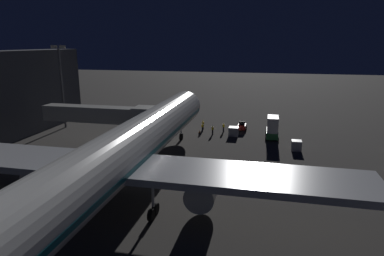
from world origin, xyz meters
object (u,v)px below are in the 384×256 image
(apron_floodlight_mast, at_px, (61,80))
(ground_crew_by_belt_loader, at_px, (203,124))
(baggage_tug_lead, at_px, (242,127))
(baggage_container_far_row, at_px, (234,131))
(ground_crew_under_port_wing, at_px, (224,127))
(traffic_cone_nose_port, at_px, (199,132))
(jet_bridge, at_px, (107,115))
(traffic_cone_nose_starboard, at_px, (177,130))
(catering_truck, at_px, (272,127))
(baggage_container_near_belt, at_px, (296,145))
(ground_crew_near_nose_gear, at_px, (202,127))
(ground_crew_by_tug, at_px, (213,130))
(airliner_at_gate, at_px, (112,162))

(apron_floodlight_mast, height_order, ground_crew_by_belt_loader, apron_floodlight_mast)
(baggage_tug_lead, relative_size, ground_crew_by_belt_loader, 1.34)
(baggage_container_far_row, bearing_deg, ground_crew_under_port_wing, -45.01)
(ground_crew_by_belt_loader, distance_m, traffic_cone_nose_port, 2.93)
(jet_bridge, height_order, traffic_cone_nose_starboard, jet_bridge)
(catering_truck, bearing_deg, baggage_container_near_belt, 120.72)
(baggage_container_near_belt, bearing_deg, ground_crew_near_nose_gear, -25.61)
(apron_floodlight_mast, distance_m, baggage_container_far_row, 35.42)
(ground_crew_near_nose_gear, distance_m, traffic_cone_nose_starboard, 4.95)
(baggage_container_far_row, xyz_separation_m, ground_crew_near_nose_gear, (6.21, -1.52, 0.16))
(catering_truck, relative_size, ground_crew_near_nose_gear, 3.06)
(baggage_tug_lead, bearing_deg, baggage_container_far_row, 73.44)
(traffic_cone_nose_port, xyz_separation_m, traffic_cone_nose_starboard, (4.40, 0.00, 0.00))
(catering_truck, bearing_deg, ground_crew_near_nose_gear, -7.59)
(ground_crew_under_port_wing, bearing_deg, traffic_cone_nose_starboard, 11.15)
(apron_floodlight_mast, height_order, ground_crew_under_port_wing, apron_floodlight_mast)
(traffic_cone_nose_port, bearing_deg, ground_crew_by_tug, 165.91)
(airliner_at_gate, height_order, traffic_cone_nose_starboard, airliner_at_gate)
(traffic_cone_nose_starboard, bearing_deg, traffic_cone_nose_port, 180.00)
(apron_floodlight_mast, height_order, ground_crew_near_nose_gear, apron_floodlight_mast)
(airliner_at_gate, relative_size, catering_truck, 12.24)
(ground_crew_by_belt_loader, distance_m, ground_crew_under_port_wing, 4.39)
(baggage_tug_lead, distance_m, baggage_container_far_row, 4.23)
(jet_bridge, height_order, traffic_cone_nose_port, jet_bridge)
(ground_crew_under_port_wing, bearing_deg, catering_truck, 165.17)
(airliner_at_gate, xyz_separation_m, baggage_tug_lead, (-10.00, -36.11, -4.68))
(ground_crew_by_belt_loader, bearing_deg, baggage_tug_lead, -174.24)
(baggage_container_far_row, relative_size, ground_crew_by_tug, 0.99)
(jet_bridge, xyz_separation_m, ground_crew_under_port_wing, (-17.01, -14.27, -4.53))
(airliner_at_gate, bearing_deg, ground_crew_by_belt_loader, -93.81)
(apron_floodlight_mast, xyz_separation_m, baggage_container_far_row, (-34.29, -1.19, -8.78))
(apron_floodlight_mast, bearing_deg, traffic_cone_nose_port, -176.61)
(baggage_tug_lead, relative_size, traffic_cone_nose_starboard, 4.47)
(airliner_at_gate, distance_m, ground_crew_near_nose_gear, 33.97)
(catering_truck, height_order, ground_crew_by_tug, catering_truck)
(airliner_at_gate, height_order, baggage_container_far_row, airliner_at_gate)
(jet_bridge, bearing_deg, baggage_container_near_belt, -169.70)
(catering_truck, bearing_deg, jet_bridge, 24.32)
(airliner_at_gate, xyz_separation_m, ground_crew_under_port_wing, (-6.61, -34.24, -4.43))
(jet_bridge, xyz_separation_m, baggage_container_far_row, (-19.20, -12.08, -4.74))
(catering_truck, relative_size, ground_crew_by_belt_loader, 2.98)
(ground_crew_by_belt_loader, height_order, traffic_cone_nose_starboard, ground_crew_by_belt_loader)
(catering_truck, xyz_separation_m, ground_crew_near_nose_gear, (13.20, -1.76, -1.04))
(ground_crew_by_belt_loader, relative_size, ground_crew_by_tug, 1.01)
(traffic_cone_nose_port, distance_m, traffic_cone_nose_starboard, 4.40)
(baggage_tug_lead, bearing_deg, baggage_container_near_belt, 131.88)
(ground_crew_near_nose_gear, bearing_deg, baggage_container_far_row, 166.28)
(ground_crew_near_nose_gear, distance_m, ground_crew_by_belt_loader, 1.78)
(jet_bridge, relative_size, apron_floodlight_mast, 1.16)
(catering_truck, height_order, ground_crew_by_belt_loader, catering_truck)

